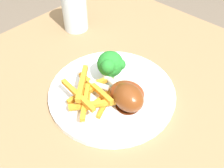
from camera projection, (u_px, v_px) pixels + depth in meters
The scene contains 7 objects.
dining_table at pixel (110, 150), 0.60m from camera, with size 0.92×0.86×0.76m.
dinner_plate at pixel (112, 92), 0.55m from camera, with size 0.27×0.27×0.01m, color white.
broccoli_floret_front at pixel (111, 65), 0.55m from camera, with size 0.06×0.06×0.07m.
carrot_fries_pile at pixel (90, 93), 0.52m from camera, with size 0.12×0.11×0.04m.
chicken_drumstick_near at pixel (127, 96), 0.51m from camera, with size 0.07×0.12×0.05m.
chicken_drumstick_far at pixel (124, 92), 0.52m from camera, with size 0.08×0.12×0.04m.
water_glass at pixel (74, 6), 0.70m from camera, with size 0.07×0.07×0.14m, color silver.
Camera 1 is at (0.23, 0.22, 1.17)m, focal length 41.09 mm.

